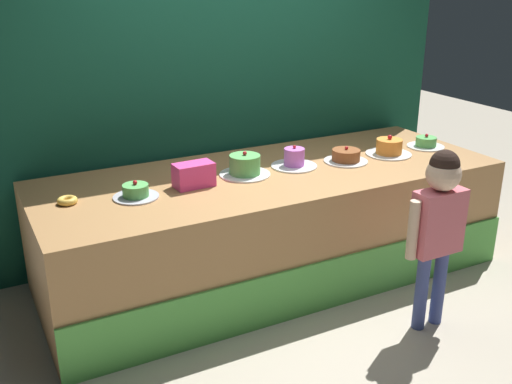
{
  "coord_description": "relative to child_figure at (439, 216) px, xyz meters",
  "views": [
    {
      "loc": [
        -1.92,
        -2.83,
        2.11
      ],
      "look_at": [
        -0.25,
        0.36,
        0.76
      ],
      "focal_mm": 41.73,
      "sensor_mm": 36.0,
      "label": 1
    }
  ],
  "objects": [
    {
      "name": "cake_far_right",
      "position": [
        0.84,
        1.03,
        0.08
      ],
      "size": [
        0.29,
        0.29,
        0.11
      ],
      "color": "white",
      "rests_on": "stage_platform"
    },
    {
      "name": "stage_platform",
      "position": [
        -0.54,
        1.06,
        -0.35
      ],
      "size": [
        3.26,
        1.23,
        0.79
      ],
      "color": "#B27F4C",
      "rests_on": "ground_plane"
    },
    {
      "name": "pink_box",
      "position": [
        -1.14,
        1.03,
        0.13
      ],
      "size": [
        0.26,
        0.15,
        0.16
      ],
      "primitive_type": "cube",
      "rotation": [
        0.0,
        0.0,
        0.05
      ],
      "color": "#F04093",
      "rests_on": "stage_platform"
    },
    {
      "name": "cake_center_left",
      "position": [
        -0.34,
        1.09,
        0.1
      ],
      "size": [
        0.33,
        0.33,
        0.16
      ],
      "color": "white",
      "rests_on": "stage_platform"
    },
    {
      "name": "cake_left",
      "position": [
        -0.74,
        1.09,
        0.11
      ],
      "size": [
        0.35,
        0.35,
        0.17
      ],
      "color": "white",
      "rests_on": "stage_platform"
    },
    {
      "name": "cake_right",
      "position": [
        0.45,
        1.01,
        0.1
      ],
      "size": [
        0.35,
        0.35,
        0.15
      ],
      "color": "white",
      "rests_on": "stage_platform"
    },
    {
      "name": "cake_far_left",
      "position": [
        -1.53,
        1.01,
        0.08
      ],
      "size": [
        0.28,
        0.28,
        0.11
      ],
      "color": "silver",
      "rests_on": "stage_platform"
    },
    {
      "name": "child_figure",
      "position": [
        0.0,
        0.0,
        0.0
      ],
      "size": [
        0.45,
        0.2,
        1.15
      ],
      "color": "#3F4C8C",
      "rests_on": "ground_plane"
    },
    {
      "name": "donut",
      "position": [
        -1.93,
        1.1,
        0.07
      ],
      "size": [
        0.12,
        0.12,
        0.04
      ],
      "primitive_type": "torus",
      "color": "#F2BF4C",
      "rests_on": "stage_platform"
    },
    {
      "name": "cake_center_right",
      "position": [
        0.05,
        1.01,
        0.09
      ],
      "size": [
        0.32,
        0.32,
        0.12
      ],
      "color": "white",
      "rests_on": "stage_platform"
    },
    {
      "name": "curtain_backdrop",
      "position": [
        -0.54,
        1.77,
        0.6
      ],
      "size": [
        3.86,
        0.08,
        2.69
      ],
      "primitive_type": "cube",
      "color": "#144C38",
      "rests_on": "ground_plane"
    },
    {
      "name": "ground_plane",
      "position": [
        -0.54,
        0.46,
        -0.75
      ],
      "size": [
        12.0,
        12.0,
        0.0
      ],
      "primitive_type": "plane",
      "color": "#BCB29E"
    }
  ]
}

